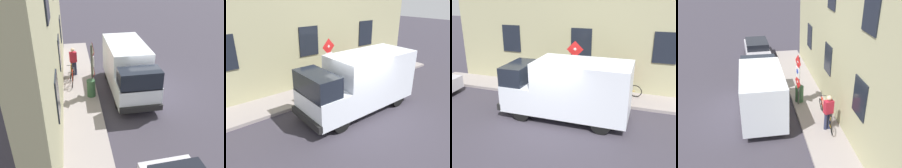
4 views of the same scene
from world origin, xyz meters
The scene contains 9 objects.
ground_plane centered at (0.00, 0.00, 0.00)m, with size 80.00×80.00×0.00m, color #36323C.
sidewalk_slab centered at (3.55, 0.00, 0.07)m, with size 1.79×16.96×0.14m, color gray.
building_facade centered at (4.80, 0.00, 4.02)m, with size 0.75×14.96×8.03m.
sign_post_stacked centered at (2.86, -0.13, 1.82)m, with size 0.18×0.56×2.68m.
delivery_van centered at (0.96, -0.42, 1.33)m, with size 2.02×5.34×2.50m.
bicycle_orange centered at (3.90, -2.43, 0.51)m, with size 0.51×1.72×0.89m.
bicycle_red centered at (3.90, -1.43, 0.51)m, with size 0.46×1.71×0.89m.
pedestrian centered at (3.79, -2.52, 1.07)m, with size 0.44×0.33×1.72m.
litter_bin centered at (3.01, 0.17, 0.59)m, with size 0.44×0.44×0.90m, color #2D5133.
Camera 2 is at (-5.25, 5.65, 4.81)m, focal length 34.47 mm.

